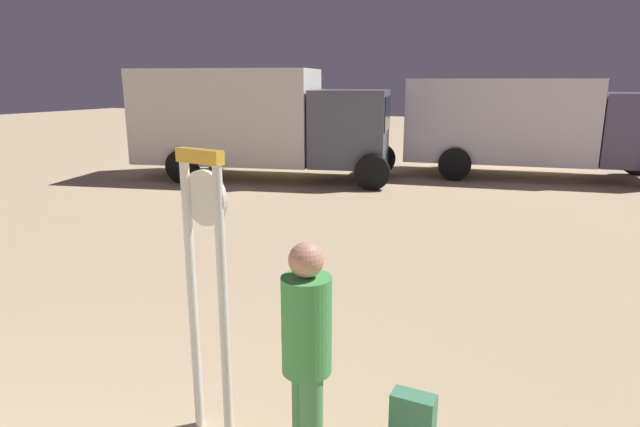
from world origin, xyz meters
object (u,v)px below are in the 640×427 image
object	(u,v)px
box_truck_near	(256,119)
standing_clock	(206,268)
backpack	(413,421)
person_near_clock	(307,353)
box_truck_far	(524,123)

from	to	relation	value
box_truck_near	standing_clock	bearing A→B (deg)	-59.32
box_truck_near	backpack	bearing A→B (deg)	-52.04
person_near_clock	box_truck_far	world-z (taller)	box_truck_far
backpack	box_truck_far	xyz separation A→B (m)	(-0.58, 12.95, 1.33)
standing_clock	backpack	distance (m)	1.93
standing_clock	box_truck_far	xyz separation A→B (m)	(0.89, 13.46, 0.17)
backpack	person_near_clock	bearing A→B (deg)	-130.99
person_near_clock	box_truck_near	size ratio (longest dim) A/B	0.23
standing_clock	box_truck_far	bearing A→B (deg)	86.23
person_near_clock	backpack	xyz separation A→B (m)	(0.56, 0.65, -0.75)
person_near_clock	box_truck_near	bearing A→B (deg)	123.99
person_near_clock	box_truck_far	distance (m)	13.61
backpack	box_truck_far	size ratio (longest dim) A/B	0.06
box_truck_near	box_truck_far	distance (m)	7.65
standing_clock	box_truck_far	world-z (taller)	box_truck_far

